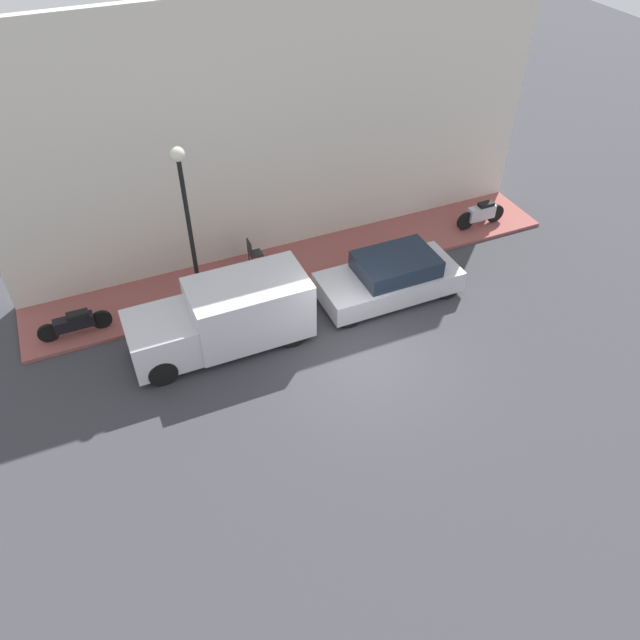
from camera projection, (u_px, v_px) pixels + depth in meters
ground_plane at (363, 355)px, 16.78m from camera, size 60.00×60.00×0.00m
sidewalk at (301, 264)px, 19.79m from camera, size 2.33×16.86×0.10m
building_facade at (281, 133)px, 18.16m from camera, size 0.30×16.86×7.78m
parked_car at (390, 277)px, 18.29m from camera, size 1.83×4.16×1.35m
delivery_van at (223, 317)px, 16.49m from camera, size 1.82×4.82×1.87m
motorcycle_black at (75, 323)px, 17.00m from camera, size 0.30×1.97×0.71m
scooter_silver at (481, 214)px, 21.09m from camera, size 0.30×1.84×0.85m
streetlamp at (186, 204)px, 15.95m from camera, size 0.37×0.37×4.95m
cafe_chair at (253, 252)px, 19.32m from camera, size 0.40×0.40×0.94m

